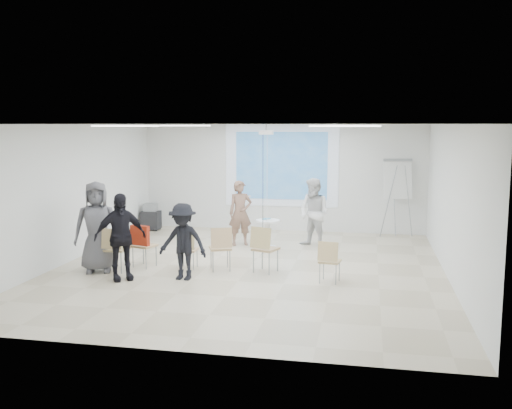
% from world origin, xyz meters
% --- Properties ---
extents(floor, '(8.00, 9.00, 0.10)m').
position_xyz_m(floor, '(0.00, 0.00, -0.05)').
color(floor, beige).
rests_on(floor, ground).
extents(ceiling, '(8.00, 9.00, 0.10)m').
position_xyz_m(ceiling, '(0.00, 0.00, 3.05)').
color(ceiling, white).
rests_on(ceiling, wall_back).
extents(wall_back, '(8.00, 0.10, 3.00)m').
position_xyz_m(wall_back, '(0.00, 4.55, 1.50)').
color(wall_back, silver).
rests_on(wall_back, floor).
extents(wall_left, '(0.10, 9.00, 3.00)m').
position_xyz_m(wall_left, '(-4.05, 0.00, 1.50)').
color(wall_left, silver).
rests_on(wall_left, floor).
extents(wall_right, '(0.10, 9.00, 3.00)m').
position_xyz_m(wall_right, '(4.05, 0.00, 1.50)').
color(wall_right, silver).
rests_on(wall_right, floor).
extents(projection_halo, '(3.20, 0.01, 2.30)m').
position_xyz_m(projection_halo, '(0.00, 4.49, 1.85)').
color(projection_halo, silver).
rests_on(projection_halo, wall_back).
extents(projection_image, '(2.60, 0.01, 1.90)m').
position_xyz_m(projection_image, '(0.00, 4.47, 1.85)').
color(projection_image, teal).
rests_on(projection_image, wall_back).
extents(pedestal_table, '(0.77, 0.77, 0.73)m').
position_xyz_m(pedestal_table, '(0.05, 2.03, 0.40)').
color(pedestal_table, white).
rests_on(pedestal_table, floor).
extents(player_left, '(0.80, 0.70, 1.84)m').
position_xyz_m(player_left, '(-0.70, 2.30, 0.92)').
color(player_left, '#8F6957').
rests_on(player_left, floor).
extents(player_right, '(1.16, 1.10, 1.89)m').
position_xyz_m(player_right, '(1.14, 2.39, 0.94)').
color(player_right, white).
rests_on(player_right, floor).
extents(controller_left, '(0.08, 0.12, 0.04)m').
position_xyz_m(controller_left, '(-0.52, 2.55, 1.21)').
color(controller_left, white).
rests_on(controller_left, player_left).
extents(controller_right, '(0.09, 0.12, 0.04)m').
position_xyz_m(controller_right, '(0.96, 2.64, 1.27)').
color(controller_right, white).
rests_on(controller_right, player_right).
extents(chair_far_left, '(0.44, 0.47, 0.92)m').
position_xyz_m(chair_far_left, '(-2.62, -0.81, 0.55)').
color(chair_far_left, tan).
rests_on(chair_far_left, floor).
extents(chair_left_mid, '(0.54, 0.56, 0.91)m').
position_xyz_m(chair_left_mid, '(-2.22, -0.34, 0.54)').
color(chair_left_mid, tan).
rests_on(chair_left_mid, floor).
extents(chair_left_inner, '(0.38, 0.41, 0.79)m').
position_xyz_m(chair_left_inner, '(-1.24, -0.29, 0.47)').
color(chair_left_inner, tan).
rests_on(chair_left_inner, floor).
extents(chair_center, '(0.57, 0.59, 0.92)m').
position_xyz_m(chair_center, '(-0.52, -0.29, 0.55)').
color(chair_center, tan).
rests_on(chair_center, floor).
extents(chair_right_inner, '(0.58, 0.60, 0.96)m').
position_xyz_m(chair_right_inner, '(0.37, -0.28, 0.57)').
color(chair_right_inner, tan).
rests_on(chair_right_inner, floor).
extents(chair_right_far, '(0.44, 0.47, 0.82)m').
position_xyz_m(chair_right_far, '(1.73, -0.79, 0.49)').
color(chair_right_far, tan).
rests_on(chair_right_far, floor).
extents(red_jacket, '(0.45, 0.22, 0.42)m').
position_xyz_m(red_jacket, '(-2.20, -0.49, 0.72)').
color(red_jacket, '#A92A14').
rests_on(red_jacket, chair_left_mid).
extents(laptop, '(0.30, 0.22, 0.02)m').
position_xyz_m(laptop, '(-1.25, -0.20, 0.43)').
color(laptop, black).
rests_on(laptop, chair_left_inner).
extents(audience_left, '(1.31, 1.23, 1.95)m').
position_xyz_m(audience_left, '(-2.25, -1.32, 0.97)').
color(audience_left, black).
rests_on(audience_left, floor).
extents(audience_mid, '(1.15, 0.71, 1.70)m').
position_xyz_m(audience_mid, '(-1.07, -1.06, 0.85)').
color(audience_mid, black).
rests_on(audience_mid, floor).
extents(audience_outer, '(1.19, 1.00, 2.08)m').
position_xyz_m(audience_outer, '(-2.99, -0.82, 1.04)').
color(audience_outer, '#5E5D63').
rests_on(audience_outer, floor).
extents(flipchart_easel, '(0.88, 0.69, 2.10)m').
position_xyz_m(flipchart_easel, '(3.18, 4.13, 1.55)').
color(flipchart_easel, gray).
rests_on(flipchart_easel, floor).
extents(av_cart, '(0.52, 0.43, 0.77)m').
position_xyz_m(av_cart, '(-3.67, 3.82, 0.35)').
color(av_cart, black).
rests_on(av_cart, floor).
extents(ceiling_projector, '(0.30, 0.25, 3.00)m').
position_xyz_m(ceiling_projector, '(0.10, 1.49, 2.69)').
color(ceiling_projector, white).
rests_on(ceiling_projector, ceiling).
extents(fluor_panel_nw, '(1.20, 0.30, 0.02)m').
position_xyz_m(fluor_panel_nw, '(-2.00, 2.00, 2.97)').
color(fluor_panel_nw, white).
rests_on(fluor_panel_nw, ceiling).
extents(fluor_panel_ne, '(1.20, 0.30, 0.02)m').
position_xyz_m(fluor_panel_ne, '(2.00, 2.00, 2.97)').
color(fluor_panel_ne, white).
rests_on(fluor_panel_ne, ceiling).
extents(fluor_panel_sw, '(1.20, 0.30, 0.02)m').
position_xyz_m(fluor_panel_sw, '(-2.00, -1.50, 2.97)').
color(fluor_panel_sw, white).
rests_on(fluor_panel_sw, ceiling).
extents(fluor_panel_se, '(1.20, 0.30, 0.02)m').
position_xyz_m(fluor_panel_se, '(2.00, -1.50, 2.97)').
color(fluor_panel_se, white).
rests_on(fluor_panel_se, ceiling).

